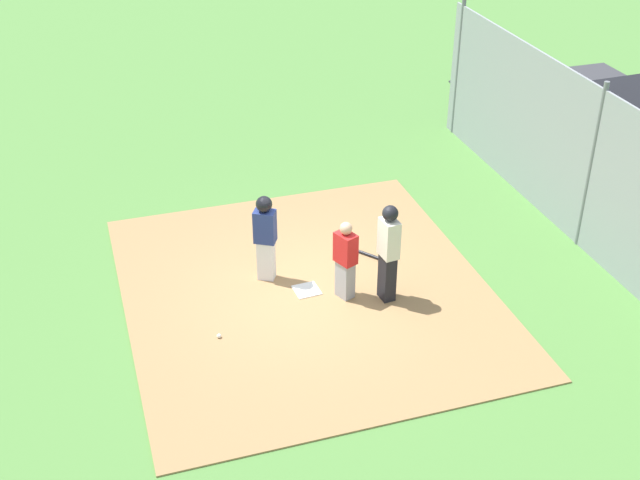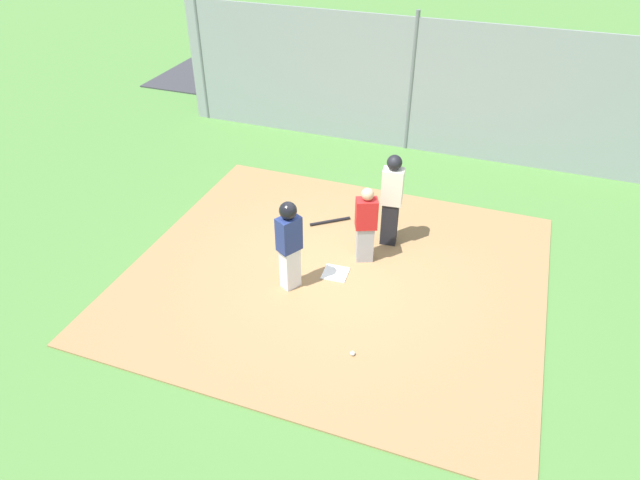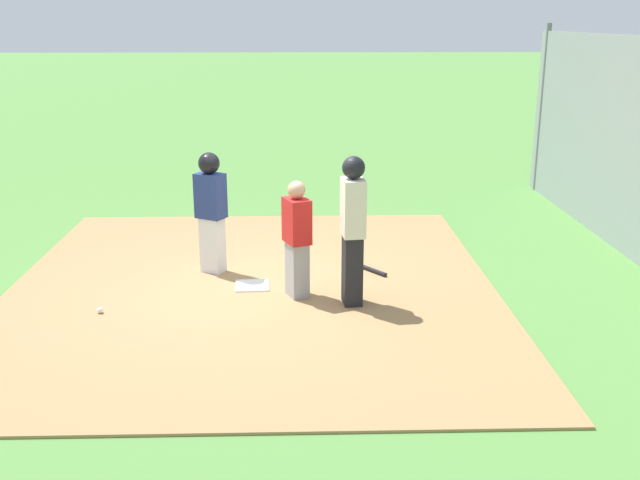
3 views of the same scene
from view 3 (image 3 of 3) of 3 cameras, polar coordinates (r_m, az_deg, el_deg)
name	(u,v)px [view 3 (image 3 of 3)]	position (r m, az deg, el deg)	size (l,w,h in m)	color
ground_plane	(252,288)	(9.81, -5.28, -3.75)	(140.00, 140.00, 0.00)	#51843D
dirt_infield	(252,287)	(9.81, -5.28, -3.67)	(7.20, 6.40, 0.03)	#9E774C
home_plate	(252,285)	(9.80, -5.29, -3.54)	(0.44, 0.44, 0.02)	white
catcher	(297,238)	(9.20, -1.80, 0.15)	(0.45, 0.39, 1.50)	#9E9EA3
umpire	(353,227)	(8.89, 2.56, 1.02)	(0.41, 0.30, 1.86)	black
runner	(211,204)	(10.17, -8.48, 2.76)	(0.41, 0.46, 1.69)	silver
baseball_bat	(365,267)	(10.42, 3.49, -2.12)	(0.06, 0.06, 0.85)	black
baseball	(100,310)	(9.27, -16.72, -5.25)	(0.07, 0.07, 0.07)	white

